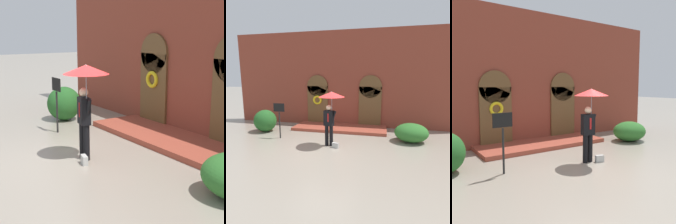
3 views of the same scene
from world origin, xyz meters
TOP-DOWN VIEW (x-y plane):
  - ground_plane at (0.00, 0.00)m, footprint 80.00×80.00m
  - building_facade at (-0.00, 4.15)m, footprint 14.00×2.30m
  - person_with_umbrella at (0.23, 0.31)m, footprint 1.10×1.10m
  - handbag at (0.47, 0.11)m, footprint 0.30×0.19m
  - sign_post at (-2.49, 0.80)m, footprint 0.56×0.06m
  - shrub_right at (3.68, 1.68)m, footprint 1.51×1.33m

SIDE VIEW (x-z plane):
  - ground_plane at x=0.00m, z-range 0.00..0.00m
  - handbag at x=0.47m, z-range 0.00..0.22m
  - shrub_right at x=3.68m, z-range 0.00..0.86m
  - sign_post at x=-2.49m, z-range 0.30..2.02m
  - person_with_umbrella at x=0.23m, z-range 0.73..3.09m
  - building_facade at x=0.00m, z-range -0.12..5.48m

